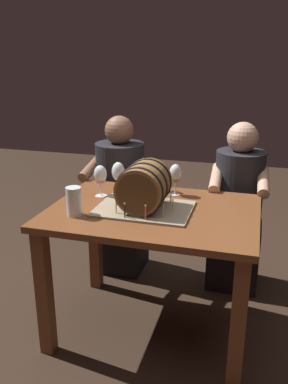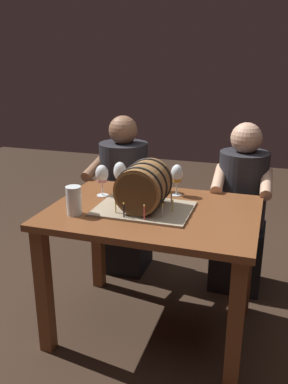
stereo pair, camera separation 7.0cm
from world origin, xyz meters
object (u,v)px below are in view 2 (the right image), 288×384
object	(u,v)px
barrel_cake	(144,189)
person_seated_left	(124,201)
person_seated_right	(240,216)
beer_pint	(74,202)
wine_glass_amber	(177,175)
wine_glass_red	(160,172)
dining_table	(153,232)
wine_glass_rose	(102,175)
wine_glass_empty	(120,172)

from	to	relation	value
barrel_cake	person_seated_left	world-z (taller)	person_seated_left
person_seated_right	beer_pint	bearing A→B (deg)	-132.94
wine_glass_amber	wine_glass_red	world-z (taller)	wine_glass_amber
dining_table	beer_pint	xyz separation A→B (m)	(-0.37, -0.19, 0.20)
wine_glass_red	wine_glass_rose	world-z (taller)	wine_glass_rose
wine_glass_red	person_seated_right	xyz separation A→B (m)	(0.46, 0.33, -0.36)
barrel_cake	wine_glass_rose	size ratio (longest dim) A/B	2.71
barrel_cake	person_seated_left	xyz separation A→B (m)	(-0.37, 0.67, -0.34)
barrel_cake	wine_glass_amber	bearing A→B (deg)	69.31
beer_pint	wine_glass_rose	bearing A→B (deg)	86.47
person_seated_left	wine_glass_rose	bearing A→B (deg)	-82.76
dining_table	wine_glass_red	distance (m)	0.40
wine_glass_empty	person_seated_left	xyz separation A→B (m)	(-0.14, 0.43, -0.35)
wine_glass_amber	wine_glass_empty	world-z (taller)	same
wine_glass_rose	wine_glass_amber	bearing A→B (deg)	19.09
dining_table	barrel_cake	size ratio (longest dim) A/B	2.20
wine_glass_rose	wine_glass_empty	bearing A→B (deg)	51.28
wine_glass_red	person_seated_right	world-z (taller)	person_seated_right
person_seated_right	wine_glass_red	bearing A→B (deg)	-144.18
wine_glass_amber	beer_pint	xyz separation A→B (m)	(-0.43, -0.46, -0.06)
wine_glass_rose	barrel_cake	bearing A→B (deg)	-25.38
dining_table	barrel_cake	bearing A→B (deg)	-152.39
dining_table	wine_glass_empty	distance (m)	0.43
wine_glass_amber	wine_glass_empty	distance (m)	0.34
wine_glass_rose	person_seated_right	distance (m)	0.99
beer_pint	dining_table	bearing A→B (deg)	27.98
dining_table	wine_glass_red	xyz separation A→B (m)	(-0.05, 0.31, 0.25)
wine_glass_red	dining_table	bearing A→B (deg)	-81.03
dining_table	person_seated_right	size ratio (longest dim) A/B	0.97
wine_glass_red	person_seated_right	bearing A→B (deg)	35.82
wine_glass_amber	wine_glass_rose	bearing A→B (deg)	-160.91
person_seated_right	wine_glass_empty	bearing A→B (deg)	-147.94
wine_glass_amber	person_seated_left	bearing A→B (deg)	141.33
wine_glass_empty	beer_pint	bearing A→B (deg)	-103.06
person_seated_left	wine_glass_red	bearing A→B (deg)	-42.48
barrel_cake	wine_glass_empty	bearing A→B (deg)	133.71
barrel_cake	wine_glass_rose	distance (m)	0.33
dining_table	person_seated_left	xyz separation A→B (m)	(-0.41, 0.64, -0.09)
wine_glass_red	barrel_cake	bearing A→B (deg)	-89.26
beer_pint	person_seated_right	size ratio (longest dim) A/B	0.13
wine_glass_empty	barrel_cake	bearing A→B (deg)	-46.29
barrel_cake	wine_glass_amber	size ratio (longest dim) A/B	2.71
wine_glass_rose	person_seated_left	xyz separation A→B (m)	(-0.07, 0.52, -0.35)
barrel_cake	person_seated_left	size ratio (longest dim) A/B	0.44
dining_table	barrel_cake	world-z (taller)	barrel_cake
wine_glass_amber	person_seated_left	xyz separation A→B (m)	(-0.48, 0.38, -0.35)
wine_glass_empty	person_seated_left	world-z (taller)	person_seated_left
wine_glass_red	person_seated_left	bearing A→B (deg)	137.52
dining_table	barrel_cake	xyz separation A→B (m)	(-0.04, -0.02, 0.25)
person_seated_left	person_seated_right	distance (m)	0.83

